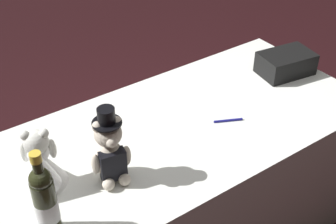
# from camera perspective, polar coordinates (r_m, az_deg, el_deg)

# --- Properties ---
(reception_table) EXTENTS (1.82, 0.79, 0.73)m
(reception_table) POSITION_cam_1_polar(r_m,az_deg,el_deg) (2.17, -0.00, -9.97)
(reception_table) COLOR white
(reception_table) RESTS_ON ground_plane
(teddy_bear_groom) EXTENTS (0.14, 0.14, 0.31)m
(teddy_bear_groom) POSITION_cam_1_polar(r_m,az_deg,el_deg) (1.65, -7.12, -4.82)
(teddy_bear_groom) COLOR beige
(teddy_bear_groom) RESTS_ON reception_table
(teddy_bear_bride) EXTENTS (0.19, 0.22, 0.24)m
(teddy_bear_bride) POSITION_cam_1_polar(r_m,az_deg,el_deg) (1.68, -15.47, -6.15)
(teddy_bear_bride) COLOR white
(teddy_bear_bride) RESTS_ON reception_table
(champagne_bottle) EXTENTS (0.07, 0.07, 0.33)m
(champagne_bottle) POSITION_cam_1_polar(r_m,az_deg,el_deg) (1.50, -14.86, -10.50)
(champagne_bottle) COLOR #2B2F19
(champagne_bottle) RESTS_ON reception_table
(signing_pen) EXTENTS (0.12, 0.07, 0.01)m
(signing_pen) POSITION_cam_1_polar(r_m,az_deg,el_deg) (1.99, 7.25, -1.04)
(signing_pen) COLOR navy
(signing_pen) RESTS_ON reception_table
(gift_case_black) EXTENTS (0.28, 0.21, 0.11)m
(gift_case_black) POSITION_cam_1_polar(r_m,az_deg,el_deg) (2.36, 14.27, 5.82)
(gift_case_black) COLOR black
(gift_case_black) RESTS_ON reception_table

